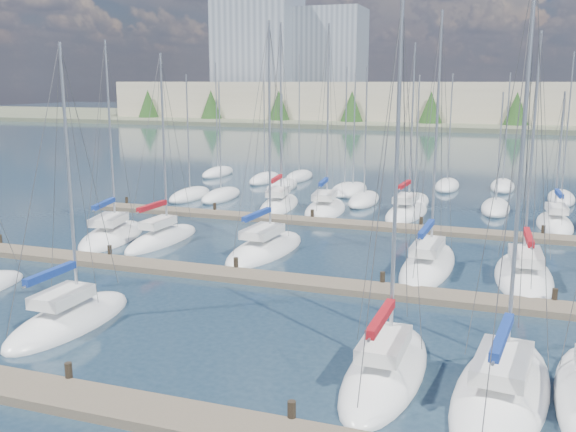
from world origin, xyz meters
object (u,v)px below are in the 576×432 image
(sailboat_j, at_px, (265,249))
(sailboat_i, at_px, (162,239))
(sailboat_c, at_px, (70,320))
(sailboat_h, at_px, (112,236))
(sailboat_n, at_px, (279,205))
(sailboat_e, at_px, (502,390))
(sailboat_d, at_px, (386,371))
(sailboat_p, at_px, (407,212))
(sailboat_q, at_px, (555,224))
(sailboat_k, at_px, (428,265))
(sailboat_o, at_px, (325,209))
(sailboat_l, at_px, (523,276))

(sailboat_j, xyz_separation_m, sailboat_i, (-7.19, 0.07, 0.02))
(sailboat_j, distance_m, sailboat_c, 14.32)
(sailboat_h, xyz_separation_m, sailboat_n, (6.74, 13.76, 0.02))
(sailboat_e, height_order, sailboat_d, sailboat_e)
(sailboat_c, xyz_separation_m, sailboat_e, (17.59, -0.59, -0.00))
(sailboat_p, bearing_deg, sailboat_c, -105.43)
(sailboat_q, relative_size, sailboat_k, 0.70)
(sailboat_q, xyz_separation_m, sailboat_k, (-7.21, -13.65, 0.01))
(sailboat_k, height_order, sailboat_o, sailboat_o)
(sailboat_k, distance_m, sailboat_o, 16.62)
(sailboat_o, distance_m, sailboat_p, 6.40)
(sailboat_q, bearing_deg, sailboat_h, -158.02)
(sailboat_c, distance_m, sailboat_e, 17.60)
(sailboat_l, xyz_separation_m, sailboat_p, (-8.44, 14.62, 0.01))
(sailboat_j, bearing_deg, sailboat_q, 42.36)
(sailboat_h, distance_m, sailboat_o, 17.17)
(sailboat_q, bearing_deg, sailboat_o, 176.73)
(sailboat_j, bearing_deg, sailboat_d, -50.37)
(sailboat_e, relative_size, sailboat_k, 0.99)
(sailboat_c, height_order, sailboat_i, sailboat_i)
(sailboat_k, relative_size, sailboat_p, 1.06)
(sailboat_e, relative_size, sailboat_o, 0.95)
(sailboat_h, distance_m, sailboat_k, 20.60)
(sailboat_h, relative_size, sailboat_i, 1.07)
(sailboat_n, bearing_deg, sailboat_k, -52.17)
(sailboat_d, height_order, sailboat_p, sailboat_p)
(sailboat_l, relative_size, sailboat_p, 0.97)
(sailboat_k, bearing_deg, sailboat_p, 105.63)
(sailboat_h, distance_m, sailboat_d, 25.17)
(sailboat_k, relative_size, sailboat_n, 0.94)
(sailboat_q, bearing_deg, sailboat_i, -155.32)
(sailboat_e, height_order, sailboat_k, sailboat_k)
(sailboat_j, height_order, sailboat_e, sailboat_e)
(sailboat_j, xyz_separation_m, sailboat_p, (6.37, 13.98, 0.00))
(sailboat_j, xyz_separation_m, sailboat_q, (17.03, 13.33, -0.00))
(sailboat_k, height_order, sailboat_l, sailboat_k)
(sailboat_j, xyz_separation_m, sailboat_n, (-4.04, 13.53, 0.02))
(sailboat_i, bearing_deg, sailboat_q, 31.61)
(sailboat_q, bearing_deg, sailboat_p, 172.48)
(sailboat_e, xyz_separation_m, sailboat_n, (-18.06, 27.99, 0.02))
(sailboat_j, height_order, sailboat_p, sailboat_j)
(sailboat_n, bearing_deg, sailboat_c, -96.22)
(sailboat_p, bearing_deg, sailboat_l, -55.76)
(sailboat_o, bearing_deg, sailboat_p, 1.38)
(sailboat_j, height_order, sailboat_o, sailboat_o)
(sailboat_q, xyz_separation_m, sailboat_d, (-6.92, -27.60, 0.01))
(sailboat_o, relative_size, sailboat_p, 1.11)
(sailboat_c, xyz_separation_m, sailboat_p, (9.95, 27.85, 0.00))
(sailboat_o, bearing_deg, sailboat_k, -60.39)
(sailboat_p, bearing_deg, sailboat_n, -173.29)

